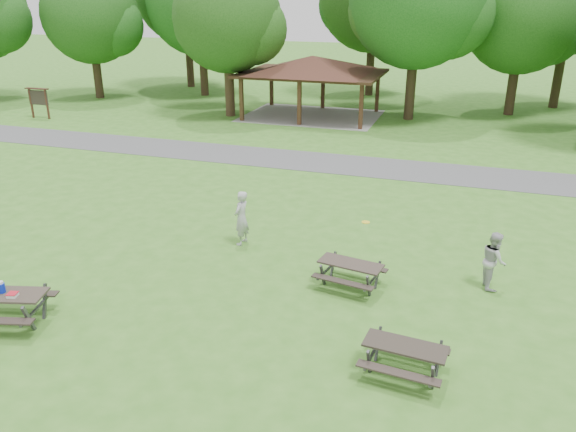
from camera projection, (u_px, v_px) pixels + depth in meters
The scene contains 15 objects.
ground at pixel (198, 319), 13.66m from camera, with size 160.00×160.00×0.00m, color #387120.
asphalt_path at pixel (335, 163), 26.00m from camera, with size 120.00×3.20×0.02m, color #49494C.
pavilion at pixel (312, 67), 34.85m from camera, with size 8.60×7.01×3.76m.
notice_board at pixel (38, 97), 34.86m from camera, with size 1.60×0.30×1.88m.
tree_row_b at pixel (92, 18), 40.15m from camera, with size 7.14×6.80×9.28m.
tree_row_c at pixel (202, 5), 40.87m from camera, with size 8.19×7.80×10.67m.
tree_row_d at pixel (228, 21), 33.98m from camera, with size 6.93×6.60×9.27m.
tree_row_e at pixel (419, 3), 32.60m from camera, with size 8.40×8.00×11.02m.
tree_row_f at pixel (523, 19), 34.29m from camera, with size 7.35×7.00×9.55m.
tree_deep_b at pixel (375, 0), 40.78m from camera, with size 8.40×8.00×11.13m.
picnic_table_middle at pixel (350, 269), 14.95m from camera, with size 1.89×1.61×0.73m.
picnic_table_far at pixel (405, 352), 11.48m from camera, with size 1.80×1.50×0.73m.
frisbee_in_flight at pixel (366, 222), 15.87m from camera, with size 0.31×0.31×0.02m.
frisbee_thrower at pixel (241, 218), 17.41m from camera, with size 0.64×0.42×1.74m, color #A5A5A7.
frisbee_catcher at pixel (494, 260), 14.86m from camera, with size 0.77×0.60×1.58m, color #AEADB0.
Camera 1 is at (5.77, -10.47, 7.39)m, focal length 35.00 mm.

